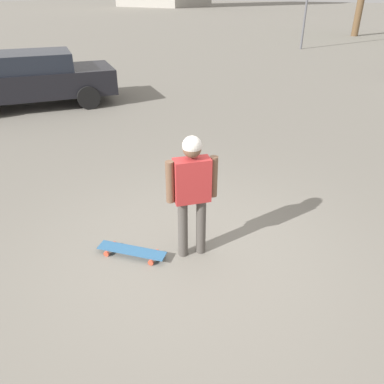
{
  "coord_description": "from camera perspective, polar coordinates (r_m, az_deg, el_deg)",
  "views": [
    {
      "loc": [
        -2.14,
        3.27,
        3.03
      ],
      "look_at": [
        0.0,
        0.0,
        0.9
      ],
      "focal_mm": 35.0,
      "sensor_mm": 36.0,
      "label": 1
    }
  ],
  "objects": [
    {
      "name": "skateboard",
      "position": [
        4.92,
        -9.17,
        -8.86
      ],
      "size": [
        0.92,
        0.44,
        0.08
      ],
      "rotation": [
        0.0,
        0.0,
        0.29
      ],
      "color": "#336693",
      "rests_on": "ground_plane"
    },
    {
      "name": "person",
      "position": [
        4.41,
        0.0,
        1.03
      ],
      "size": [
        0.45,
        0.5,
        1.6
      ],
      "rotation": [
        0.0,
        0.0,
        -2.29
      ],
      "color": "#4C4742",
      "rests_on": "ground_plane"
    },
    {
      "name": "car_parked_near",
      "position": [
        12.09,
        -23.08,
        15.63
      ],
      "size": [
        4.16,
        4.78,
        1.49
      ],
      "rotation": [
        0.0,
        0.0,
        0.95
      ],
      "color": "black",
      "rests_on": "ground_plane"
    },
    {
      "name": "ground_plane",
      "position": [
        4.95,
        0.0,
        -9.22
      ],
      "size": [
        220.0,
        220.0,
        0.0
      ],
      "primitive_type": "plane",
      "color": "gray"
    }
  ]
}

